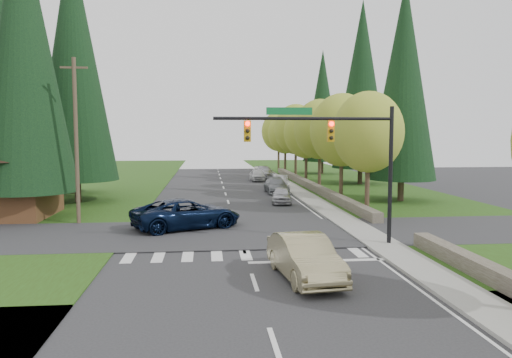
{
  "coord_description": "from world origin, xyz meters",
  "views": [
    {
      "loc": [
        -1.73,
        -18.93,
        5.46
      ],
      "look_at": [
        1.21,
        10.48,
        2.8
      ],
      "focal_mm": 35.0,
      "sensor_mm": 36.0,
      "label": 1
    }
  ],
  "objects": [
    {
      "name": "decid_tree_6",
      "position": [
        9.2,
        56.0,
        5.86
      ],
      "size": [
        5.2,
        5.2,
        8.86
      ],
      "color": "#38281C",
      "rests_on": "ground"
    },
    {
      "name": "grass_east",
      "position": [
        13.0,
        20.0,
        0.03
      ],
      "size": [
        14.0,
        110.0,
        0.06
      ],
      "primitive_type": "cube",
      "color": "#274111",
      "rests_on": "ground"
    },
    {
      "name": "traffic_signal",
      "position": [
        4.37,
        4.5,
        4.98
      ],
      "size": [
        8.7,
        0.37,
        6.8
      ],
      "color": "black",
      "rests_on": "ground"
    },
    {
      "name": "parked_car_d",
      "position": [
        4.2,
        38.96,
        0.69
      ],
      "size": [
        1.7,
        4.07,
        1.38
      ],
      "primitive_type": "imported",
      "rotation": [
        0.0,
        0.0,
        0.02
      ],
      "color": "silver",
      "rests_on": "ground"
    },
    {
      "name": "sidewalk_east",
      "position": [
        6.9,
        22.0,
        0.07
      ],
      "size": [
        1.8,
        80.0,
        0.13
      ],
      "primitive_type": "cube",
      "color": "gray",
      "rests_on": "ground"
    },
    {
      "name": "decid_tree_0",
      "position": [
        9.2,
        14.0,
        5.6
      ],
      "size": [
        4.8,
        4.8,
        8.37
      ],
      "color": "#38281C",
      "rests_on": "ground"
    },
    {
      "name": "parked_car_a",
      "position": [
        4.2,
        19.93,
        0.64
      ],
      "size": [
        2.01,
        3.95,
        1.29
      ],
      "primitive_type": "imported",
      "rotation": [
        0.0,
        0.0,
        -0.14
      ],
      "color": "#AEAEB3",
      "rests_on": "ground"
    },
    {
      "name": "decid_tree_4",
      "position": [
        9.3,
        42.0,
        6.06
      ],
      "size": [
        5.4,
        5.4,
        9.18
      ],
      "color": "#38281C",
      "rests_on": "ground"
    },
    {
      "name": "decid_tree_3",
      "position": [
        9.2,
        35.0,
        5.66
      ],
      "size": [
        5.0,
        5.0,
        8.55
      ],
      "color": "#38281C",
      "rests_on": "ground"
    },
    {
      "name": "conifer_e_c",
      "position": [
        14.0,
        48.0,
        9.29
      ],
      "size": [
        5.1,
        5.1,
        16.8
      ],
      "color": "#38281C",
      "rests_on": "ground"
    },
    {
      "name": "decid_tree_5",
      "position": [
        9.1,
        49.0,
        5.53
      ],
      "size": [
        4.8,
        4.8,
        8.3
      ],
      "color": "#38281C",
      "rests_on": "ground"
    },
    {
      "name": "conifer_w_a",
      "position": [
        -13.0,
        14.0,
        10.79
      ],
      "size": [
        6.12,
        6.12,
        19.8
      ],
      "color": "#38281C",
      "rests_on": "ground"
    },
    {
      "name": "conifer_w_e",
      "position": [
        -14.0,
        28.0,
        10.29
      ],
      "size": [
        5.78,
        5.78,
        18.8
      ],
      "color": "#38281C",
      "rests_on": "ground"
    },
    {
      "name": "parked_car_b",
      "position": [
        4.74,
        26.93,
        0.69
      ],
      "size": [
        2.01,
        4.77,
        1.38
      ],
      "primitive_type": "imported",
      "rotation": [
        0.0,
        0.0,
        0.02
      ],
      "color": "slate",
      "rests_on": "ground"
    },
    {
      "name": "brown_building",
      "position": [
        -15.0,
        15.0,
        3.14
      ],
      "size": [
        8.4,
        8.4,
        5.4
      ],
      "color": "#4C2D19",
      "rests_on": "ground"
    },
    {
      "name": "conifer_w_c",
      "position": [
        -12.0,
        22.0,
        11.29
      ],
      "size": [
        6.46,
        6.46,
        20.8
      ],
      "color": "#38281C",
      "rests_on": "ground"
    },
    {
      "name": "conifer_w_b",
      "position": [
        -16.0,
        18.0,
        9.79
      ],
      "size": [
        5.44,
        5.44,
        17.8
      ],
      "color": "#38281C",
      "rests_on": "ground"
    },
    {
      "name": "suv_navy",
      "position": [
        -2.88,
        9.81,
        0.87
      ],
      "size": [
        6.93,
        5.24,
        1.75
      ],
      "primitive_type": "imported",
      "rotation": [
        0.0,
        0.0,
        1.99
      ],
      "color": "black",
      "rests_on": "ground"
    },
    {
      "name": "cross_street",
      "position": [
        0.0,
        8.0,
        0.0
      ],
      "size": [
        120.0,
        8.0,
        0.1
      ],
      "primitive_type": "cube",
      "color": "#28282B",
      "rests_on": "ground"
    },
    {
      "name": "conifer_e_b",
      "position": [
        15.0,
        34.0,
        10.79
      ],
      "size": [
        6.12,
        6.12,
        19.8
      ],
      "color": "#38281C",
      "rests_on": "ground"
    },
    {
      "name": "utility_pole",
      "position": [
        -9.5,
        12.0,
        5.14
      ],
      "size": [
        1.6,
        0.24,
        10.0
      ],
      "color": "#473828",
      "rests_on": "ground"
    },
    {
      "name": "stone_wall_north",
      "position": [
        8.6,
        30.0,
        0.35
      ],
      "size": [
        0.7,
        40.0,
        0.7
      ],
      "primitive_type": "cube",
      "color": "#4C4438",
      "rests_on": "ground"
    },
    {
      "name": "ground",
      "position": [
        0.0,
        0.0,
        0.0
      ],
      "size": [
        120.0,
        120.0,
        0.0
      ],
      "primitive_type": "plane",
      "color": "#28282B",
      "rests_on": "ground"
    },
    {
      "name": "decid_tree_2",
      "position": [
        9.1,
        28.0,
        5.93
      ],
      "size": [
        5.0,
        5.0,
        8.82
      ],
      "color": "#38281C",
      "rests_on": "ground"
    },
    {
      "name": "parked_car_c",
      "position": [
        5.6,
        29.92,
        0.71
      ],
      "size": [
        1.89,
        4.41,
        1.41
      ],
      "primitive_type": "imported",
      "rotation": [
        0.0,
        0.0,
        -0.09
      ],
      "color": "#B1B0B5",
      "rests_on": "ground"
    },
    {
      "name": "decid_tree_1",
      "position": [
        9.3,
        21.0,
        5.8
      ],
      "size": [
        5.2,
        5.2,
        8.8
      ],
      "color": "#38281C",
      "rests_on": "ground"
    },
    {
      "name": "stone_wall_south",
      "position": [
        8.6,
        -3.0,
        0.35
      ],
      "size": [
        0.7,
        14.0,
        0.7
      ],
      "primitive_type": "cube",
      "color": "#4C4438",
      "rests_on": "ground"
    },
    {
      "name": "conifer_e_a",
      "position": [
        14.0,
        20.0,
        9.79
      ],
      "size": [
        5.44,
        5.44,
        17.8
      ],
      "color": "#38281C",
      "rests_on": "ground"
    },
    {
      "name": "grass_west",
      "position": [
        -13.0,
        20.0,
        0.03
      ],
      "size": [
        14.0,
        110.0,
        0.06
      ],
      "primitive_type": "cube",
      "color": "#274111",
      "rests_on": "ground"
    },
    {
      "name": "sedan_champagne",
      "position": [
        1.93,
        -0.75,
        0.83
      ],
      "size": [
        2.35,
        5.2,
        1.65
      ],
      "primitive_type": "imported",
      "rotation": [
        0.0,
        0.0,
        0.12
      ],
      "color": "tan",
      "rests_on": "ground"
    },
    {
      "name": "parked_car_e",
      "position": [
        5.6,
        43.58,
        0.68
      ],
      "size": [
        2.37,
        4.88,
        1.37
      ],
      "primitive_type": "imported",
      "rotation": [
        0.0,
        0.0,
        0.1
      ],
      "color": "#A6A7AB",
      "rests_on": "ground"
    },
    {
      "name": "curb_east",
      "position": [
        6.05,
        22.0,
        0.07
      ],
      "size": [
        0.2,
        80.0,
        0.13
      ],
      "primitive_type": "cube",
      "color": "gray",
      "rests_on": "ground"
    }
  ]
}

